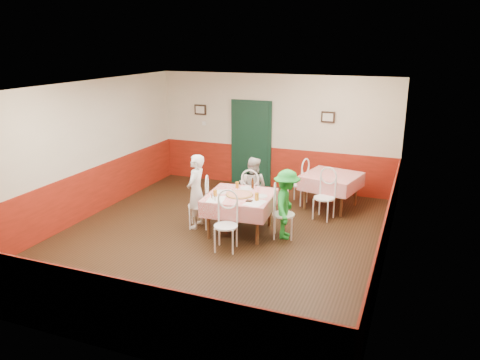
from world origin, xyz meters
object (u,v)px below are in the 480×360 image
(main_table, at_px, (240,214))
(beer_bottle, at_px, (253,184))
(chair_right, at_px, (284,215))
(glass_a, at_px, (215,193))
(chair_second_a, at_px, (298,184))
(diner_left, at_px, (196,191))
(second_table, at_px, (331,191))
(glass_c, at_px, (237,185))
(pizza, at_px, (239,194))
(chair_near, at_px, (226,226))
(chair_far, at_px, (252,196))
(chair_left, at_px, (199,206))
(wallet, at_px, (249,201))
(glass_b, at_px, (257,197))
(chair_second_b, at_px, (324,198))
(diner_right, at_px, (286,204))
(diner_far, at_px, (253,187))

(main_table, distance_m, beer_bottle, 0.66)
(main_table, relative_size, beer_bottle, 6.04)
(chair_right, xyz_separation_m, glass_a, (-1.24, -0.34, 0.38))
(chair_second_a, xyz_separation_m, diner_left, (-1.51, -2.10, 0.29))
(chair_right, relative_size, diner_left, 0.61)
(second_table, bearing_deg, glass_c, -133.32)
(pizza, relative_size, glass_c, 4.02)
(chair_near, bearing_deg, chair_far, 84.79)
(main_table, distance_m, chair_left, 0.85)
(wallet, bearing_deg, glass_b, 39.05)
(chair_second_b, distance_m, beer_bottle, 1.58)
(glass_c, bearing_deg, diner_right, -15.25)
(chair_right, distance_m, diner_right, 0.21)
(diner_far, bearing_deg, chair_far, 99.55)
(beer_bottle, xyz_separation_m, diner_right, (0.80, -0.36, -0.20))
(glass_a, distance_m, glass_c, 0.67)
(second_table, bearing_deg, main_table, -123.82)
(wallet, bearing_deg, glass_c, 122.50)
(glass_c, relative_size, diner_right, 0.09)
(second_table, height_order, chair_near, chair_near)
(main_table, distance_m, chair_second_a, 2.12)
(glass_a, xyz_separation_m, wallet, (0.69, -0.03, -0.05))
(chair_left, bearing_deg, chair_far, 120.85)
(chair_right, bearing_deg, glass_b, 106.61)
(chair_second_b, xyz_separation_m, glass_c, (-1.57, -0.91, 0.37))
(chair_second_b, bearing_deg, chair_right, -100.54)
(glass_a, distance_m, glass_b, 0.80)
(chair_far, height_order, glass_c, chair_far)
(chair_second_a, relative_size, beer_bottle, 4.45)
(chair_second_a, distance_m, diner_right, 1.99)
(second_table, distance_m, glass_c, 2.33)
(second_table, distance_m, beer_bottle, 2.09)
(chair_far, relative_size, glass_c, 7.26)
(beer_bottle, bearing_deg, main_table, -102.84)
(chair_left, bearing_deg, second_table, 115.01)
(beer_bottle, bearing_deg, chair_right, -26.05)
(chair_near, xyz_separation_m, glass_a, (-0.45, 0.57, 0.38))
(chair_right, distance_m, chair_near, 1.20)
(pizza, distance_m, glass_c, 0.46)
(chair_far, bearing_deg, glass_c, 67.96)
(diner_left, xyz_separation_m, diner_right, (1.79, 0.14, -0.08))
(glass_b, bearing_deg, diner_left, 174.22)
(chair_right, bearing_deg, diner_far, 33.31)
(chair_right, distance_m, glass_b, 0.64)
(chair_left, relative_size, glass_a, 6.91)
(chair_second_a, relative_size, wallet, 8.18)
(chair_second_a, height_order, glass_b, glass_b)
(glass_b, bearing_deg, chair_near, -117.94)
(chair_right, xyz_separation_m, diner_right, (0.05, 0.00, 0.21))
(chair_left, xyz_separation_m, glass_a, (0.46, -0.21, 0.38))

